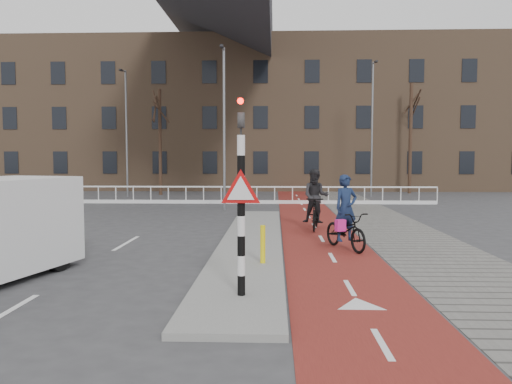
{
  "coord_description": "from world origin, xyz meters",
  "views": [
    {
      "loc": [
        -0.0,
        -10.84,
        2.61
      ],
      "look_at": [
        -0.6,
        5.0,
        1.5
      ],
      "focal_mm": 35.0,
      "sensor_mm": 36.0,
      "label": 1
    }
  ],
  "objects": [
    {
      "name": "streetlight_near",
      "position": [
        -2.48,
        13.7,
        3.96
      ],
      "size": [
        0.12,
        0.12,
        7.92
      ],
      "primitive_type": "cylinder",
      "color": "slate",
      "rests_on": "ground"
    },
    {
      "name": "cyclist_near",
      "position": [
        2.0,
        3.17,
        0.72
      ],
      "size": [
        1.46,
        2.16,
        2.11
      ],
      "rotation": [
        0.0,
        0.0,
        0.4
      ],
      "color": "black",
      "rests_on": "bike_lane"
    },
    {
      "name": "tree_mid",
      "position": [
        -7.9,
        23.39,
        3.63
      ],
      "size": [
        0.23,
        0.23,
        7.27
      ],
      "primitive_type": "cylinder",
      "color": "black",
      "rests_on": "ground"
    },
    {
      "name": "bike_lane",
      "position": [
        1.5,
        10.0,
        0.01
      ],
      "size": [
        2.5,
        60.0,
        0.01
      ],
      "primitive_type": "cube",
      "color": "maroon",
      "rests_on": "ground"
    },
    {
      "name": "sidewalk",
      "position": [
        4.3,
        10.0,
        0.01
      ],
      "size": [
        3.0,
        60.0,
        0.01
      ],
      "primitive_type": "cube",
      "color": "slate",
      "rests_on": "ground"
    },
    {
      "name": "streetlight_right",
      "position": [
        6.38,
        22.32,
        4.39
      ],
      "size": [
        0.12,
        0.12,
        8.78
      ],
      "primitive_type": "cylinder",
      "color": "slate",
      "rests_on": "ground"
    },
    {
      "name": "bollard",
      "position": [
        -0.28,
        0.76,
        0.57
      ],
      "size": [
        0.12,
        0.12,
        0.89
      ],
      "primitive_type": "cylinder",
      "color": "yellow",
      "rests_on": "curb_island"
    },
    {
      "name": "ground",
      "position": [
        0.0,
        0.0,
        0.0
      ],
      "size": [
        120.0,
        120.0,
        0.0
      ],
      "primitive_type": "plane",
      "color": "#38383A",
      "rests_on": "ground"
    },
    {
      "name": "streetlight_left",
      "position": [
        -9.72,
        21.67,
        4.12
      ],
      "size": [
        0.12,
        0.12,
        8.24
      ],
      "primitive_type": "cylinder",
      "color": "slate",
      "rests_on": "ground"
    },
    {
      "name": "tree_right",
      "position": [
        9.76,
        25.55,
        3.95
      ],
      "size": [
        0.25,
        0.25,
        7.89
      ],
      "primitive_type": "cylinder",
      "color": "black",
      "rests_on": "ground"
    },
    {
      "name": "townhouse_row",
      "position": [
        -3.0,
        32.0,
        7.81
      ],
      "size": [
        46.0,
        10.0,
        15.9
      ],
      "color": "#7F6047",
      "rests_on": "ground"
    },
    {
      "name": "cyclist_far",
      "position": [
        1.47,
        6.95,
        0.91
      ],
      "size": [
        1.04,
        2.12,
        2.17
      ],
      "rotation": [
        0.0,
        0.0,
        -0.16
      ],
      "color": "black",
      "rests_on": "bike_lane"
    },
    {
      "name": "traffic_signal",
      "position": [
        -0.6,
        -2.02,
        1.99
      ],
      "size": [
        0.8,
        0.8,
        3.68
      ],
      "color": "black",
      "rests_on": "curb_island"
    },
    {
      "name": "railing",
      "position": [
        -5.0,
        17.0,
        0.31
      ],
      "size": [
        28.0,
        0.1,
        0.99
      ],
      "color": "silver",
      "rests_on": "ground"
    },
    {
      "name": "curb_island",
      "position": [
        -0.7,
        4.0,
        0.06
      ],
      "size": [
        1.8,
        16.0,
        0.12
      ],
      "primitive_type": "cube",
      "color": "gray",
      "rests_on": "ground"
    }
  ]
}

